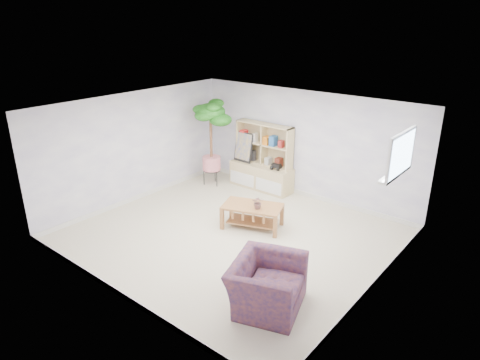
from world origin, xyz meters
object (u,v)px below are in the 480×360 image
Objects in this scene: coffee_table at (252,216)px; armchair at (267,281)px; floor_tree at (211,144)px; storage_unit at (262,157)px.

coffee_table is 1.04× the size of armchair.
coffee_table is at bearing -28.66° from floor_tree.
storage_unit is 2.12m from coffee_table.
storage_unit is 1.44× the size of armchair.
armchair is at bearing -52.53° from storage_unit.
storage_unit is 0.75× the size of floor_tree.
floor_tree reaches higher than armchair.
floor_tree is (-2.15, 1.18, 0.81)m from coffee_table.
armchair is at bearing -38.11° from floor_tree.
storage_unit is 4.47m from armchair.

